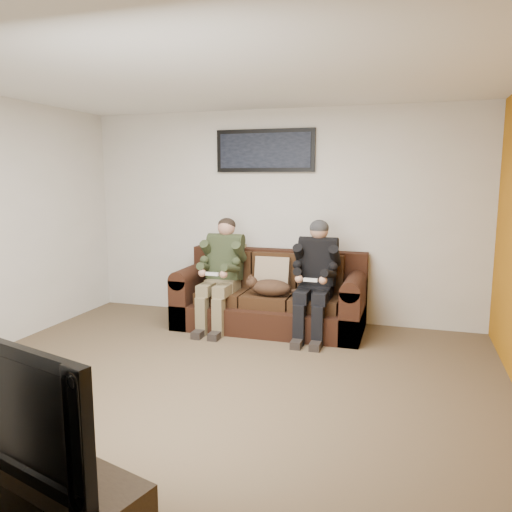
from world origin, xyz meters
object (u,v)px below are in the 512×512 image
(sofa, at_px, (271,299))
(person_left, at_px, (222,267))
(tv_stand, at_px, (40,499))
(person_right, at_px, (316,272))
(television, at_px, (33,401))
(framed_poster, at_px, (265,151))
(cat, at_px, (269,287))

(sofa, xyz_separation_m, person_left, (-0.56, -0.18, 0.39))
(person_left, height_order, tv_stand, person_left)
(person_right, height_order, tv_stand, person_right)
(person_right, relative_size, television, 1.15)
(framed_poster, bearing_deg, person_right, -36.79)
(person_right, xyz_separation_m, framed_poster, (-0.76, 0.57, 1.37))
(person_left, relative_size, person_right, 0.99)
(sofa, distance_m, person_right, 0.71)
(tv_stand, relative_size, television, 1.09)
(person_left, xyz_separation_m, person_right, (1.13, 0.00, 0.00))
(person_left, bearing_deg, sofa, 18.01)
(person_left, relative_size, tv_stand, 1.05)
(person_right, bearing_deg, framed_poster, 143.21)
(tv_stand, bearing_deg, television, -73.93)
(person_left, distance_m, person_right, 1.13)
(person_left, relative_size, cat, 1.96)
(framed_poster, bearing_deg, cat, -69.36)
(person_right, bearing_deg, person_left, -179.98)
(person_left, distance_m, cat, 0.64)
(sofa, xyz_separation_m, person_right, (0.56, -0.18, 0.39))
(person_left, bearing_deg, cat, -7.78)
(framed_poster, bearing_deg, television, -89.30)
(cat, distance_m, tv_stand, 3.53)
(tv_stand, distance_m, television, 0.52)
(cat, xyz_separation_m, tv_stand, (-0.20, -3.51, -0.34))
(person_right, height_order, television, person_right)
(cat, bearing_deg, television, -93.18)
(person_left, distance_m, television, 3.62)
(cat, xyz_separation_m, framed_poster, (-0.25, 0.65, 1.56))
(tv_stand, bearing_deg, person_left, 112.64)
(person_left, relative_size, framed_poster, 1.03)
(person_left, xyz_separation_m, television, (0.41, -3.60, -0.01))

